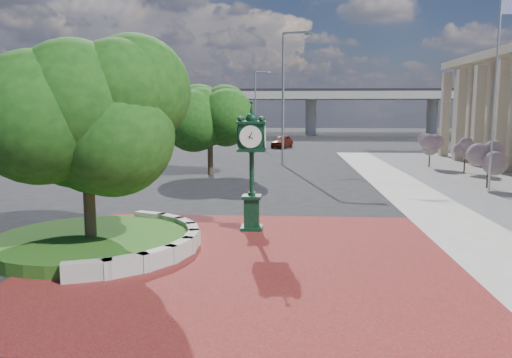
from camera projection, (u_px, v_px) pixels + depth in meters
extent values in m
plane|color=black|center=(249.00, 251.00, 15.43)|extent=(200.00, 200.00, 0.00)
cube|color=maroon|center=(246.00, 260.00, 14.44)|extent=(12.00, 12.00, 0.04)
cube|color=#9E9B93|center=(87.00, 272.00, 12.67)|extent=(1.29, 0.76, 0.54)
cube|color=#9E9B93|center=(126.00, 266.00, 13.08)|extent=(1.20, 1.04, 0.54)
cube|color=#9E9B93|center=(158.00, 259.00, 13.73)|extent=(1.00, 1.22, 0.54)
cube|color=#9E9B93|center=(180.00, 250.00, 14.57)|extent=(0.71, 1.30, 0.54)
cube|color=#9E9B93|center=(192.00, 242.00, 15.51)|extent=(0.35, 1.25, 0.54)
cube|color=#9E9B93|center=(193.00, 234.00, 16.47)|extent=(0.71, 1.30, 0.54)
cube|color=#9E9B93|center=(185.00, 228.00, 17.36)|extent=(1.00, 1.22, 0.54)
cube|color=#9E9B93|center=(171.00, 223.00, 18.10)|extent=(1.20, 1.04, 0.54)
cube|color=#9E9B93|center=(151.00, 220.00, 18.61)|extent=(1.29, 0.76, 0.54)
cylinder|color=#164212|center=(91.00, 242.00, 15.72)|extent=(6.10, 6.10, 0.40)
cube|color=#9E9B93|center=(281.00, 96.00, 83.69)|extent=(90.00, 12.00, 1.20)
cube|color=black|center=(281.00, 91.00, 83.58)|extent=(90.00, 12.00, 0.40)
cylinder|color=#9E9B93|center=(79.00, 117.00, 86.40)|extent=(1.80, 1.80, 6.00)
cylinder|color=#9E9B93|center=(193.00, 117.00, 85.13)|extent=(1.80, 1.80, 6.00)
cylinder|color=#9E9B93|center=(311.00, 117.00, 83.87)|extent=(1.80, 1.80, 6.00)
cylinder|color=#9E9B93|center=(432.00, 117.00, 82.60)|extent=(1.80, 1.80, 6.00)
cylinder|color=#38281C|center=(90.00, 215.00, 15.60)|extent=(0.36, 0.36, 2.17)
sphere|color=#133E11|center=(86.00, 130.00, 15.23)|extent=(5.20, 5.20, 5.20)
cylinder|color=#38281C|center=(210.00, 160.00, 33.34)|extent=(0.36, 0.36, 1.92)
sphere|color=#133E11|center=(210.00, 126.00, 33.02)|extent=(4.40, 4.40, 4.40)
cube|color=black|center=(252.00, 228.00, 18.08)|extent=(0.78, 0.78, 0.15)
cube|color=black|center=(252.00, 212.00, 17.99)|extent=(0.53, 0.53, 1.06)
cube|color=black|center=(252.00, 197.00, 17.92)|extent=(0.68, 0.68, 0.12)
cylinder|color=black|center=(252.00, 173.00, 17.79)|extent=(0.16, 0.16, 1.64)
cube|color=black|center=(252.00, 136.00, 17.61)|extent=(0.87, 0.87, 0.87)
cylinder|color=white|center=(251.00, 137.00, 17.16)|extent=(0.77, 0.06, 0.77)
cylinder|color=white|center=(253.00, 135.00, 18.06)|extent=(0.77, 0.06, 0.77)
cylinder|color=white|center=(239.00, 136.00, 17.64)|extent=(0.06, 0.77, 0.77)
cylinder|color=white|center=(264.00, 136.00, 17.58)|extent=(0.06, 0.77, 0.77)
sphere|color=black|center=(252.00, 119.00, 17.53)|extent=(0.42, 0.42, 0.42)
cone|color=black|center=(252.00, 110.00, 17.48)|extent=(0.17, 0.17, 0.48)
imported|color=#4D130B|center=(282.00, 142.00, 56.14)|extent=(2.77, 4.44, 1.41)
cylinder|color=silver|center=(495.00, 94.00, 25.11)|extent=(0.12, 0.12, 10.21)
cylinder|color=slate|center=(283.00, 100.00, 38.07)|extent=(0.18, 0.18, 10.00)
cube|color=slate|center=(297.00, 32.00, 37.09)|extent=(1.99, 0.60, 0.13)
cube|color=slate|center=(308.00, 33.00, 36.86)|extent=(0.60, 0.39, 0.17)
cylinder|color=slate|center=(255.00, 109.00, 58.99)|extent=(0.15, 0.15, 8.72)
cube|color=slate|center=(263.00, 71.00, 58.57)|extent=(1.71, 0.64, 0.12)
cube|color=slate|center=(269.00, 72.00, 58.76)|extent=(0.53, 0.37, 0.15)
cylinder|color=#38281C|center=(487.00, 178.00, 27.46)|extent=(0.10, 0.10, 1.20)
sphere|color=#C663B1|center=(489.00, 160.00, 27.32)|extent=(1.20, 1.20, 1.20)
cylinder|color=#38281C|center=(464.00, 164.00, 34.14)|extent=(0.10, 0.10, 1.20)
sphere|color=#C663B1|center=(465.00, 150.00, 34.00)|extent=(1.20, 1.20, 1.20)
cylinder|color=#38281C|center=(429.00, 160.00, 37.25)|extent=(0.10, 0.10, 1.20)
sphere|color=#C663B1|center=(430.00, 146.00, 37.11)|extent=(1.20, 1.20, 1.20)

